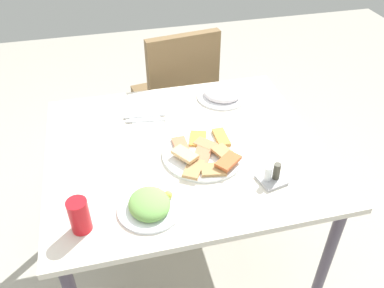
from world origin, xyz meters
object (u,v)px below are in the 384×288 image
object	(u,v)px
salad_plate_rice	(222,94)
fork	(146,120)
pide_platter	(204,153)
condiment_caddy	(272,176)
dining_chair	(177,93)
paper_napkin	(145,119)
spoon	(145,116)
soda_can	(79,216)
salad_plate_greens	(150,205)
dining_table	(185,161)

from	to	relation	value
salad_plate_rice	fork	bearing A→B (deg)	-163.69
pide_platter	condiment_caddy	distance (m)	0.28
dining_chair	condiment_caddy	size ratio (longest dim) A/B	8.64
paper_napkin	fork	xyz separation A→B (m)	(0.00, -0.02, 0.00)
pide_platter	dining_chair	bearing A→B (deg)	85.69
fork	salad_plate_rice	bearing A→B (deg)	24.79
fork	spoon	bearing A→B (deg)	98.49
pide_platter	condiment_caddy	xyz separation A→B (m)	(0.20, -0.20, 0.01)
fork	soda_can	bearing A→B (deg)	-109.25
soda_can	spoon	xyz separation A→B (m)	(0.29, 0.59, -0.06)
spoon	condiment_caddy	bearing A→B (deg)	-47.80
paper_napkin	fork	world-z (taller)	fork
salad_plate_rice	soda_can	distance (m)	0.95
soda_can	salad_plate_greens	bearing A→B (deg)	7.98
dining_chair	soda_can	size ratio (longest dim) A/B	7.56
pide_platter	fork	bearing A→B (deg)	123.10
paper_napkin	condiment_caddy	world-z (taller)	condiment_caddy
salad_plate_rice	spoon	world-z (taller)	salad_plate_rice
soda_can	fork	size ratio (longest dim) A/B	0.70
spoon	condiment_caddy	distance (m)	0.65
salad_plate_greens	salad_plate_rice	size ratio (longest dim) A/B	0.90
salad_plate_greens	soda_can	xyz separation A→B (m)	(-0.23, -0.03, 0.04)
spoon	dining_chair	bearing A→B (deg)	68.53
soda_can	paper_napkin	world-z (taller)	soda_can
dining_chair	soda_can	world-z (taller)	dining_chair
salad_plate_rice	condiment_caddy	bearing A→B (deg)	-89.64
salad_plate_greens	paper_napkin	xyz separation A→B (m)	(0.06, 0.54, -0.02)
spoon	salad_plate_rice	bearing A→B (deg)	16.88
paper_napkin	spoon	xyz separation A→B (m)	(0.00, 0.02, 0.00)
dining_table	spoon	size ratio (longest dim) A/B	5.92
soda_can	paper_napkin	distance (m)	0.64
salad_plate_rice	fork	world-z (taller)	salad_plate_rice
dining_chair	soda_can	xyz separation A→B (m)	(-0.54, -1.07, 0.26)
paper_napkin	condiment_caddy	xyz separation A→B (m)	(0.39, -0.51, 0.02)
paper_napkin	fork	distance (m)	0.02
dining_table	soda_can	distance (m)	0.55
pide_platter	paper_napkin	xyz separation A→B (m)	(-0.19, 0.31, -0.01)
pide_platter	spoon	bearing A→B (deg)	120.10
paper_napkin	spoon	size ratio (longest dim) A/B	0.69
paper_napkin	salad_plate_rice	bearing A→B (deg)	13.81
dining_chair	paper_napkin	size ratio (longest dim) A/B	7.18
salad_plate_rice	soda_can	size ratio (longest dim) A/B	2.01
fork	condiment_caddy	xyz separation A→B (m)	(0.39, -0.49, 0.02)
dining_chair	spoon	distance (m)	0.58
salad_plate_greens	soda_can	distance (m)	0.23
salad_plate_greens	soda_can	bearing A→B (deg)	-172.02
dining_table	pide_platter	size ratio (longest dim) A/B	3.31
dining_table	fork	xyz separation A→B (m)	(-0.12, 0.22, 0.08)
dining_table	fork	size ratio (longest dim) A/B	6.32
dining_chair	pide_platter	bearing A→B (deg)	-94.31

